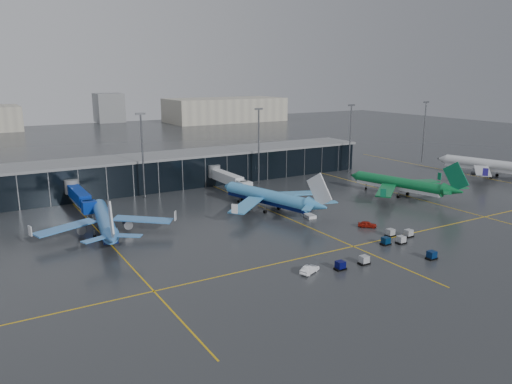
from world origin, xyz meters
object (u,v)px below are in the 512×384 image
baggage_carts (390,246)px  service_van_white (310,269)px  service_van_red (367,224)px  mobile_airstair (310,215)px  airliner_aer_lingus (399,176)px  airliner_arkefly (104,211)px  airliner_ba (490,159)px  airliner_klm_near (267,188)px

baggage_carts → service_van_white: (-22.35, -1.64, 0.01)m
service_van_red → mobile_airstair: bearing=67.8°
baggage_carts → service_van_red: (6.97, 14.38, 0.00)m
airliner_aer_lingus → baggage_carts: airliner_aer_lingus is taller
service_van_red → service_van_white: bearing=160.0°
service_van_red → airliner_arkefly: bearing=106.1°
airliner_ba → airliner_arkefly: bearing=164.6°
mobile_airstair → airliner_arkefly: bearing=172.0°
airliner_arkefly → airliner_ba: 137.24m
mobile_airstair → airliner_ba: bearing=12.7°
service_van_red → service_van_white: (-29.31, -16.01, 0.00)m
airliner_aer_lingus → airliner_ba: bearing=-8.5°
airliner_klm_near → service_van_white: (-16.61, -41.91, -5.32)m
airliner_aer_lingus → airliner_ba: 50.22m
airliner_aer_lingus → mobile_airstair: (-37.66, -5.70, -5.24)m
airliner_ba → mobile_airstair: (-87.71, -9.77, -5.91)m
baggage_carts → service_van_white: bearing=-175.8°
mobile_airstair → service_van_red: mobile_airstair is taller
airliner_arkefly → airliner_aer_lingus: (87.16, -6.95, 0.33)m
baggage_carts → mobile_airstair: size_ratio=8.28×
mobile_airstair → service_van_white: 37.40m
airliner_aer_lingus → service_van_white: bearing=-162.5°
baggage_carts → service_van_red: bearing=64.1°
airliner_ba → baggage_carts: (-87.72, -38.11, -5.92)m
airliner_arkefly → service_van_red: airliner_arkefly is taller
airliner_klm_near → mobile_airstair: airliner_klm_near is taller
service_van_red → service_van_white: size_ratio=0.96×
airliner_klm_near → service_van_white: bearing=-125.7°
airliner_arkefly → airliner_klm_near: airliner_klm_near is taller
service_van_white → mobile_airstair: bearing=-59.2°
airliner_aer_lingus → airliner_klm_near: bearing=158.7°
airliner_klm_near → service_van_white: airliner_klm_near is taller
airliner_arkefly → airliner_klm_near: (43.75, -0.72, 0.40)m
airliner_klm_near → airliner_aer_lingus: size_ratio=1.01×
airliner_arkefly → baggage_carts: airliner_arkefly is taller
service_van_white → airliner_arkefly: bearing=10.0°
airliner_klm_near → service_van_white: size_ratio=8.52×
baggage_carts → service_van_white: size_ratio=6.14×
mobile_airstair → service_van_white: size_ratio=0.74×
airliner_arkefly → airliner_ba: (137.21, -2.88, 0.99)m
mobile_airstair → airliner_klm_near: bearing=122.1°
airliner_aer_lingus → mobile_airstair: size_ratio=11.36×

